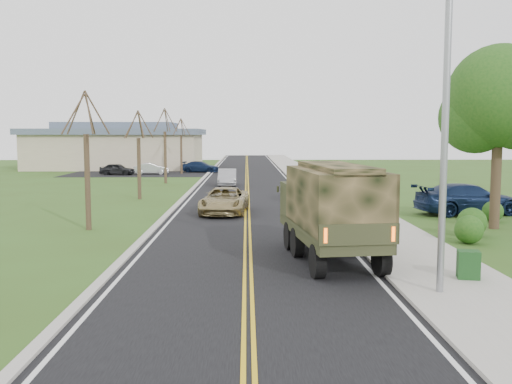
{
  "coord_description": "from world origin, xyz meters",
  "views": [
    {
      "loc": [
        -0.03,
        -14.94,
        4.18
      ],
      "look_at": [
        0.36,
        8.62,
        1.8
      ],
      "focal_mm": 40.0,
      "sensor_mm": 36.0,
      "label": 1
    }
  ],
  "objects_px": {
    "military_truck": "(331,206)",
    "pickup_navy": "(468,199)",
    "utility_box_near": "(468,265)",
    "sedan_silver": "(227,178)",
    "suv_champagne": "(225,201)"
  },
  "relations": [
    {
      "from": "suv_champagne",
      "to": "pickup_navy",
      "type": "bearing_deg",
      "value": 2.38
    },
    {
      "from": "military_truck",
      "to": "suv_champagne",
      "type": "relative_size",
      "value": 1.35
    },
    {
      "from": "military_truck",
      "to": "pickup_navy",
      "type": "xyz_separation_m",
      "value": [
        8.84,
        10.97,
        -1.05
      ]
    },
    {
      "from": "pickup_navy",
      "to": "sedan_silver",
      "type": "bearing_deg",
      "value": 29.35
    },
    {
      "from": "pickup_navy",
      "to": "utility_box_near",
      "type": "height_order",
      "value": "pickup_navy"
    },
    {
      "from": "suv_champagne",
      "to": "pickup_navy",
      "type": "xyz_separation_m",
      "value": [
        12.79,
        -0.54,
        0.12
      ]
    },
    {
      "from": "military_truck",
      "to": "sedan_silver",
      "type": "height_order",
      "value": "military_truck"
    },
    {
      "from": "pickup_navy",
      "to": "suv_champagne",
      "type": "bearing_deg",
      "value": 78.68
    },
    {
      "from": "pickup_navy",
      "to": "utility_box_near",
      "type": "relative_size",
      "value": 6.97
    },
    {
      "from": "sedan_silver",
      "to": "utility_box_near",
      "type": "distance_m",
      "value": 31.42
    },
    {
      "from": "sedan_silver",
      "to": "utility_box_near",
      "type": "xyz_separation_m",
      "value": [
        7.88,
        -30.41,
        -0.19
      ]
    },
    {
      "from": "suv_champagne",
      "to": "military_truck",
      "type": "bearing_deg",
      "value": -66.29
    },
    {
      "from": "suv_champagne",
      "to": "sedan_silver",
      "type": "distance_m",
      "value": 16.19
    },
    {
      "from": "military_truck",
      "to": "suv_champagne",
      "type": "height_order",
      "value": "military_truck"
    },
    {
      "from": "military_truck",
      "to": "pickup_navy",
      "type": "distance_m",
      "value": 14.13
    }
  ]
}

